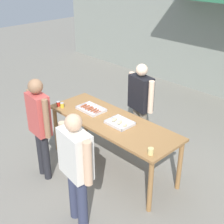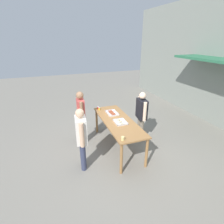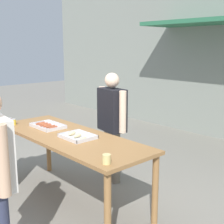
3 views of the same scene
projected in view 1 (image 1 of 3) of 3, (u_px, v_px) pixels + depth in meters
ground_plane at (112, 166)px, 5.27m from camera, size 24.00×24.00×0.00m
serving_table at (112, 126)px, 4.92m from camera, size 2.30×0.81×0.88m
food_tray_sausages at (91, 109)px, 5.20m from camera, size 0.46×0.31×0.04m
food_tray_buns at (119, 123)px, 4.78m from camera, size 0.39×0.32×0.06m
condiment_jar_mustard at (58, 104)px, 5.33m from camera, size 0.06×0.06×0.09m
condiment_jar_ketchup at (62, 105)px, 5.28m from camera, size 0.06×0.06×0.09m
beer_cup at (151, 151)px, 4.03m from camera, size 0.08×0.08×0.09m
person_server_behind_table at (141, 100)px, 5.46m from camera, size 0.62×0.30×1.58m
person_customer_holding_hotdog at (39, 121)px, 4.62m from camera, size 0.55×0.24×1.66m
person_customer_with_cup at (76, 163)px, 3.79m from camera, size 0.65×0.30×1.60m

